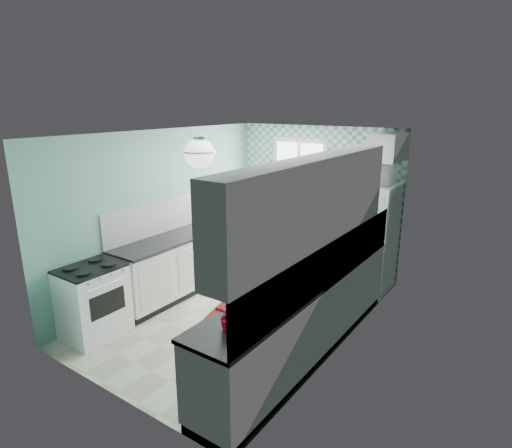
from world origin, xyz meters
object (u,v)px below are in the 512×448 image
Objects in this scene: fruit_bowl at (237,323)px; microwave at (374,173)px; stove at (93,300)px; sink at (335,260)px; potted_plant at (231,316)px; ceiling_light at (199,153)px; fridge at (369,237)px.

fruit_bowl is 0.43× the size of microwave.
stove is at bearing 54.79° from microwave.
sink is 1.96× the size of potted_plant.
microwave is at bearing 67.11° from ceiling_light.
microwave is at bearing 54.54° from fridge.
stove is (-1.20, -0.76, -1.85)m from ceiling_light.
stove is at bearing -123.62° from fridge.
microwave is at bearing 55.83° from stove.
fridge reaches higher than sink.
potted_plant is at bearing -5.47° from stove.
fridge reaches higher than stove.
stove is 2.49m from potted_plant.
sink is at bearing 44.01° from ceiling_light.
ceiling_light reaches higher than fruit_bowl.
fridge is 3.54m from fruit_bowl.
ceiling_light is at bearing 142.98° from fruit_bowl.
potted_plant reaches higher than fruit_bowl.
potted_plant reaches higher than stove.
ceiling_light is at bearing 66.18° from microwave.
ceiling_light is at bearing 140.39° from potted_plant.
ceiling_light is 2.18m from sink.
microwave reaches higher than potted_plant.
stove is 3.18× the size of potted_plant.
ceiling_light is 2.02m from fruit_bowl.
stove is at bearing 174.43° from potted_plant.
fridge is 2.84× the size of microwave.
stove is at bearing 176.52° from fruit_bowl.
sink is 1.74m from microwave.
fruit_bowl is at bearing 90.00° from potted_plant.
fruit_bowl is at bearing -3.38° from stove.
fruit_bowl is (0.09, -3.53, 0.13)m from fridge.
fridge is at bearing 91.93° from sink.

